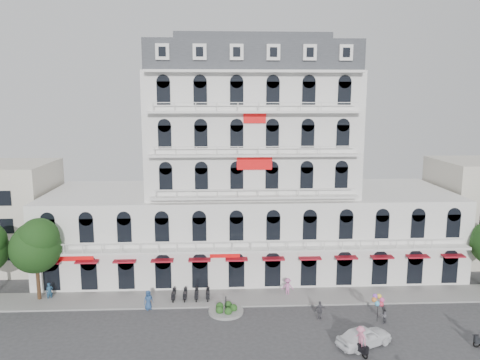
# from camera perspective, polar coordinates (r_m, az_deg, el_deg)

# --- Properties ---
(ground) EXTENTS (120.00, 120.00, 0.00)m
(ground) POSITION_cam_1_polar(r_m,az_deg,el_deg) (39.19, 3.10, -19.57)
(ground) COLOR #38383A
(ground) RESTS_ON ground
(sidewalk) EXTENTS (53.00, 4.00, 0.16)m
(sidewalk) POSITION_cam_1_polar(r_m,az_deg,el_deg) (47.17, 1.97, -14.12)
(sidewalk) COLOR gray
(sidewalk) RESTS_ON ground
(main_building) EXTENTS (45.00, 15.00, 25.80)m
(main_building) POSITION_cam_1_polar(r_m,az_deg,el_deg) (52.89, 1.25, -0.26)
(main_building) COLOR silver
(main_building) RESTS_ON ground
(traffic_island) EXTENTS (3.20, 3.20, 1.60)m
(traffic_island) POSITION_cam_1_polar(r_m,az_deg,el_deg) (44.23, -1.73, -15.56)
(traffic_island) COLOR gray
(traffic_island) RESTS_ON ground
(parked_scooter_row) EXTENTS (4.40, 1.80, 1.10)m
(parked_scooter_row) POSITION_cam_1_polar(r_m,az_deg,el_deg) (46.96, -6.01, -14.39)
(parked_scooter_row) COLOR black
(parked_scooter_row) RESTS_ON ground
(tree_west_inner) EXTENTS (4.76, 4.76, 8.25)m
(tree_west_inner) POSITION_cam_1_polar(r_m,az_deg,el_deg) (48.70, -23.64, -7.16)
(tree_west_inner) COLOR #382314
(tree_west_inner) RESTS_ON ground
(parked_car) EXTENTS (4.98, 3.63, 1.58)m
(parked_car) POSITION_cam_1_polar(r_m,az_deg,el_deg) (40.03, 14.88, -17.94)
(parked_car) COLOR white
(parked_car) RESTS_ON ground
(rider_center) EXTENTS (1.17, 1.58, 2.36)m
(rider_center) POSITION_cam_1_polar(r_m,az_deg,el_deg) (38.46, 14.46, -18.34)
(rider_center) COLOR black
(rider_center) RESTS_ON ground
(pedestrian_left) EXTENTS (1.07, 0.97, 1.83)m
(pedestrian_left) POSITION_cam_1_polar(r_m,az_deg,el_deg) (45.38, -11.11, -14.16)
(pedestrian_left) COLOR navy
(pedestrian_left) RESTS_ON ground
(pedestrian_mid) EXTENTS (1.02, 0.56, 1.65)m
(pedestrian_mid) POSITION_cam_1_polar(r_m,az_deg,el_deg) (43.48, 9.72, -15.35)
(pedestrian_mid) COLOR #514F56
(pedestrian_mid) RESTS_ON ground
(pedestrian_right) EXTENTS (1.22, 0.76, 1.80)m
(pedestrian_right) POSITION_cam_1_polar(r_m,az_deg,el_deg) (47.64, 5.83, -12.84)
(pedestrian_right) COLOR #C96AA7
(pedestrian_right) RESTS_ON ground
(pedestrian_far) EXTENTS (0.77, 0.71, 1.76)m
(pedestrian_far) POSITION_cam_1_polar(r_m,az_deg,el_deg) (49.94, -22.20, -12.48)
(pedestrian_far) COLOR navy
(pedestrian_far) RESTS_ON ground
(balloon_vendor) EXTENTS (1.44, 1.30, 2.45)m
(balloon_vendor) POSITION_cam_1_polar(r_m,az_deg,el_deg) (43.83, 16.81, -14.76)
(balloon_vendor) COLOR #515057
(balloon_vendor) RESTS_ON ground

